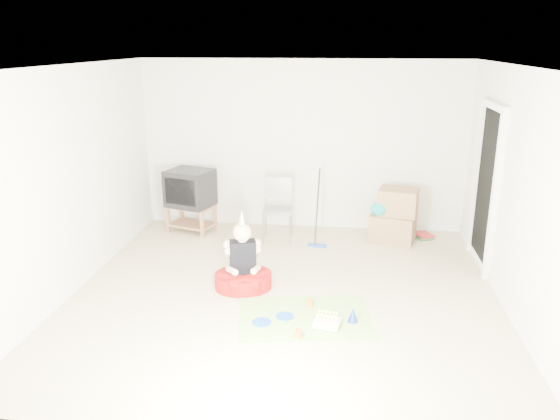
# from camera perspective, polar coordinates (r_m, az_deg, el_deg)

# --- Properties ---
(ground) EXTENTS (5.00, 5.00, 0.00)m
(ground) POSITION_cam_1_polar(r_m,az_deg,el_deg) (6.52, 0.46, -8.65)
(ground) COLOR beige
(ground) RESTS_ON ground
(doorway_recess) EXTENTS (0.02, 0.90, 2.05)m
(doorway_recess) POSITION_cam_1_polar(r_m,az_deg,el_deg) (7.49, 20.79, 2.02)
(doorway_recess) COLOR black
(doorway_recess) RESTS_ON ground
(tv_stand) EXTENTS (0.78, 0.62, 0.42)m
(tv_stand) POSITION_cam_1_polar(r_m,az_deg,el_deg) (8.56, -9.23, -0.61)
(tv_stand) COLOR #8E5E40
(tv_stand) RESTS_ON ground
(crt_tv) EXTENTS (0.78, 0.71, 0.56)m
(crt_tv) POSITION_cam_1_polar(r_m,az_deg,el_deg) (8.44, -9.37, 2.29)
(crt_tv) COLOR black
(crt_tv) RESTS_ON tv_stand
(folding_chair) EXTENTS (0.45, 0.43, 0.95)m
(folding_chair) POSITION_cam_1_polar(r_m,az_deg,el_deg) (8.03, -0.26, -0.03)
(folding_chair) COLOR gray
(folding_chair) RESTS_ON ground
(cardboard_boxes) EXTENTS (0.74, 0.63, 0.80)m
(cardboard_boxes) POSITION_cam_1_polar(r_m,az_deg,el_deg) (8.19, 11.85, -0.65)
(cardboard_boxes) COLOR #9C714B
(cardboard_boxes) RESTS_ON ground
(floor_mop) EXTENTS (0.28, 0.37, 1.08)m
(floor_mop) POSITION_cam_1_polar(r_m,az_deg,el_deg) (7.84, 3.93, -2.03)
(floor_mop) COLOR blue
(floor_mop) RESTS_ON ground
(book_pile) EXTENTS (0.32, 0.35, 0.06)m
(book_pile) POSITION_cam_1_polar(r_m,az_deg,el_deg) (8.54, 14.76, -2.61)
(book_pile) COLOR #256F30
(book_pile) RESTS_ON ground
(seated_woman) EXTENTS (0.83, 0.83, 0.98)m
(seated_woman) POSITION_cam_1_polar(r_m,az_deg,el_deg) (6.58, -3.87, -6.41)
(seated_woman) COLOR #A9130F
(seated_woman) RESTS_ON ground
(party_mat) EXTENTS (1.56, 1.24, 0.01)m
(party_mat) POSITION_cam_1_polar(r_m,az_deg,el_deg) (6.00, 2.57, -11.11)
(party_mat) COLOR #FF3595
(party_mat) RESTS_ON ground
(birthday_cake) EXTENTS (0.30, 0.25, 0.13)m
(birthday_cake) POSITION_cam_1_polar(r_m,az_deg,el_deg) (5.81, 4.93, -11.76)
(birthday_cake) COLOR white
(birthday_cake) RESTS_ON party_mat
(blue_plate_near) EXTENTS (0.26, 0.26, 0.01)m
(blue_plate_near) POSITION_cam_1_polar(r_m,az_deg,el_deg) (5.99, 0.51, -11.05)
(blue_plate_near) COLOR blue
(blue_plate_near) RESTS_ON party_mat
(blue_plate_far) EXTENTS (0.25, 0.25, 0.01)m
(blue_plate_far) POSITION_cam_1_polar(r_m,az_deg,el_deg) (5.88, -1.93, -11.63)
(blue_plate_far) COLOR blue
(blue_plate_far) RESTS_ON party_mat
(orange_cup_near) EXTENTS (0.10, 0.10, 0.09)m
(orange_cup_near) POSITION_cam_1_polar(r_m,az_deg,el_deg) (6.19, 3.13, -9.70)
(orange_cup_near) COLOR #CA7016
(orange_cup_near) RESTS_ON party_mat
(orange_cup_far) EXTENTS (0.10, 0.10, 0.08)m
(orange_cup_far) POSITION_cam_1_polar(r_m,az_deg,el_deg) (5.60, 1.95, -12.79)
(orange_cup_far) COLOR #CA7016
(orange_cup_far) RESTS_ON party_mat
(blue_party_hat) EXTENTS (0.11, 0.11, 0.16)m
(blue_party_hat) POSITION_cam_1_polar(r_m,az_deg,el_deg) (5.91, 7.63, -10.78)
(blue_party_hat) COLOR #193BB0
(blue_party_hat) RESTS_ON party_mat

